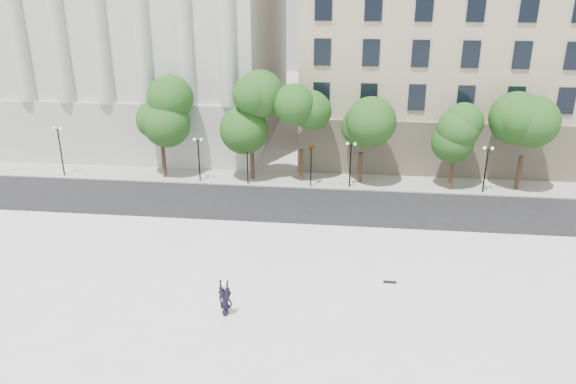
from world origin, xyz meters
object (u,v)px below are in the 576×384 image
(person_lying, at_px, (226,310))
(traffic_light_west, at_px, (247,144))
(skateboard, at_px, (390,282))
(traffic_light_east, at_px, (311,145))

(person_lying, bearing_deg, traffic_light_west, 100.57)
(skateboard, bearing_deg, traffic_light_east, 110.62)
(traffic_light_east, bearing_deg, skateboard, -69.98)
(traffic_light_west, relative_size, traffic_light_east, 0.98)
(skateboard, bearing_deg, traffic_light_west, 125.82)
(person_lying, height_order, skateboard, person_lying)
(traffic_light_west, height_order, skateboard, traffic_light_west)
(traffic_light_east, height_order, skateboard, traffic_light_east)
(traffic_light_west, bearing_deg, traffic_light_east, 0.00)
(traffic_light_east, height_order, person_lying, traffic_light_east)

